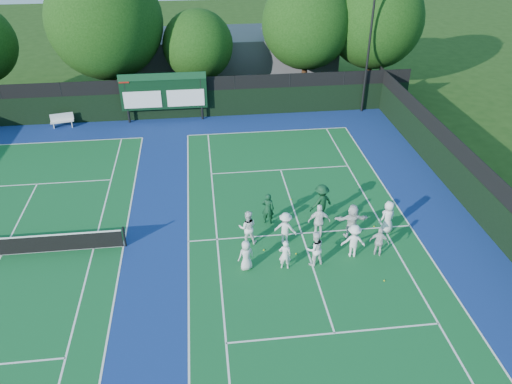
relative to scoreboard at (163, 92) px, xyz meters
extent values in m
plane|color=#1B390F|center=(7.01, -15.59, -2.19)|extent=(120.00, 120.00, 0.00)
cube|color=navy|center=(1.01, -14.59, -2.19)|extent=(34.00, 32.00, 0.01)
cube|color=#115626|center=(7.01, -14.59, -2.18)|extent=(10.97, 23.77, 0.00)
cube|color=silver|center=(7.01, -2.70, -2.18)|extent=(10.97, 0.08, 0.00)
cube|color=silver|center=(1.53, -14.59, -2.18)|extent=(0.08, 23.77, 0.00)
cube|color=silver|center=(12.50, -14.59, -2.18)|extent=(0.08, 23.77, 0.00)
cube|color=silver|center=(2.90, -14.59, -2.18)|extent=(0.08, 23.77, 0.00)
cube|color=silver|center=(11.13, -14.59, -2.18)|extent=(0.08, 23.77, 0.00)
cube|color=silver|center=(7.01, -20.99, -2.18)|extent=(8.23, 0.08, 0.00)
cube|color=silver|center=(7.01, -8.19, -2.18)|extent=(8.23, 0.08, 0.00)
cube|color=silver|center=(7.01, -14.59, -2.18)|extent=(0.08, 12.80, 0.00)
cube|color=#115626|center=(-6.99, -14.59, -2.18)|extent=(10.97, 23.77, 0.00)
cube|color=silver|center=(-6.99, -2.70, -2.18)|extent=(10.97, 0.08, 0.00)
cube|color=silver|center=(-1.50, -14.59, -2.18)|extent=(0.08, 23.77, 0.00)
cube|color=silver|center=(-2.87, -14.59, -2.18)|extent=(0.08, 23.77, 0.00)
cube|color=silver|center=(-6.99, -8.19, -2.18)|extent=(8.23, 0.08, 0.00)
cube|color=silver|center=(-6.99, -14.59, -2.18)|extent=(0.08, 12.80, 0.00)
cube|color=black|center=(1.01, 0.41, -1.19)|extent=(34.00, 0.08, 2.00)
cube|color=black|center=(1.01, 0.41, 0.31)|extent=(34.00, 0.05, 1.00)
cube|color=black|center=(16.01, -14.59, -1.19)|extent=(0.08, 32.00, 2.00)
cube|color=black|center=(16.01, -14.59, 0.31)|extent=(0.05, 32.00, 1.00)
cylinder|color=black|center=(-2.59, 0.01, -0.44)|extent=(0.16, 0.16, 3.50)
cylinder|color=black|center=(2.61, 0.01, -0.44)|extent=(0.16, 0.16, 3.50)
cube|color=black|center=(0.01, 0.01, 0.01)|extent=(6.00, 0.15, 2.60)
cube|color=#124122|center=(0.01, -0.09, 1.11)|extent=(6.00, 0.05, 0.50)
cube|color=white|center=(-1.49, -0.09, -0.49)|extent=(2.60, 0.04, 1.20)
cube|color=white|center=(1.51, -0.09, -0.49)|extent=(2.60, 0.04, 1.20)
cube|color=#A6160D|center=(-2.59, -0.09, 1.01)|extent=(0.70, 0.04, 0.50)
cube|color=#5A5B60|center=(5.01, 8.41, -0.19)|extent=(18.00, 6.00, 4.00)
cylinder|color=black|center=(14.51, 0.11, 2.81)|extent=(0.16, 0.16, 10.00)
cylinder|color=black|center=(-1.39, -14.59, -1.64)|extent=(0.10, 0.10, 1.10)
cube|color=silver|center=(-7.14, -0.29, -1.76)|extent=(1.60, 0.74, 0.06)
cube|color=silver|center=(-7.14, -0.13, -1.47)|extent=(1.52, 0.40, 0.52)
cube|color=silver|center=(-7.76, -0.29, -1.98)|extent=(0.14, 0.37, 0.41)
cube|color=silver|center=(-6.52, -0.29, -1.98)|extent=(0.14, 0.37, 0.41)
cylinder|color=black|center=(-3.90, 3.91, -0.64)|extent=(0.44, 0.44, 3.11)
sphere|color=#11330B|center=(-3.90, 3.91, 4.01)|extent=(8.26, 8.26, 8.26)
sphere|color=#11330B|center=(-3.30, 4.21, 3.19)|extent=(5.78, 5.78, 5.78)
cylinder|color=black|center=(2.60, 3.91, -1.04)|extent=(0.44, 0.44, 2.31)
sphere|color=#11330B|center=(2.60, 3.91, 2.08)|extent=(5.25, 5.25, 5.25)
sphere|color=#11330B|center=(3.20, 4.21, 1.56)|extent=(3.68, 3.68, 3.68)
cylinder|color=black|center=(10.82, 3.91, -0.64)|extent=(0.44, 0.44, 3.10)
sphere|color=#11330B|center=(10.82, 3.91, 3.47)|extent=(6.82, 6.82, 6.82)
sphere|color=#11330B|center=(11.42, 4.21, 2.79)|extent=(4.78, 4.78, 4.78)
cylinder|color=black|center=(16.09, 3.91, -0.67)|extent=(0.44, 0.44, 3.03)
sphere|color=#11330B|center=(16.09, 3.91, 3.58)|extent=(7.31, 7.31, 7.31)
sphere|color=#11330B|center=(16.69, 4.21, 2.85)|extent=(5.12, 5.12, 5.12)
sphere|color=#BEC817|center=(6.44, -16.13, -2.16)|extent=(0.07, 0.07, 0.07)
sphere|color=#BEC817|center=(7.70, -14.43, -2.16)|extent=(0.07, 0.07, 0.07)
sphere|color=#BEC817|center=(9.86, -18.39, -2.16)|extent=(0.07, 0.07, 0.07)
sphere|color=#BEC817|center=(5.01, -15.69, -2.16)|extent=(0.07, 0.07, 0.07)
sphere|color=#BEC817|center=(7.03, -11.53, -2.16)|extent=(0.07, 0.07, 0.07)
sphere|color=#BEC817|center=(10.69, -14.48, -2.16)|extent=(0.07, 0.07, 0.07)
imported|color=silver|center=(4.07, -16.84, -1.46)|extent=(0.84, 0.69, 1.47)
imported|color=white|center=(5.76, -17.01, -1.46)|extent=(0.58, 0.43, 1.47)
imported|color=white|center=(7.10, -16.88, -1.34)|extent=(0.96, 0.83, 1.70)
imported|color=white|center=(8.97, -16.52, -1.36)|extent=(1.15, 0.77, 1.66)
imported|color=silver|center=(10.16, -16.59, -1.45)|extent=(0.94, 0.68, 1.47)
imported|color=white|center=(4.34, -14.97, -1.32)|extent=(0.90, 0.73, 1.75)
imported|color=silver|center=(6.09, -15.18, -1.37)|extent=(1.22, 0.99, 1.65)
imported|color=white|center=(7.75, -14.91, -1.29)|extent=(1.09, 0.52, 1.80)
imported|color=silver|center=(9.31, -15.06, -1.31)|extent=(1.66, 0.60, 1.77)
imported|color=white|center=(11.14, -14.88, -1.34)|extent=(0.97, 0.81, 1.70)
imported|color=#0F381F|center=(5.50, -13.49, -1.34)|extent=(0.72, 0.58, 1.71)
imported|color=#0F381D|center=(8.19, -13.43, -1.21)|extent=(1.45, 1.17, 1.95)
camera|label=1|loc=(2.49, -33.79, 12.27)|focal=35.00mm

